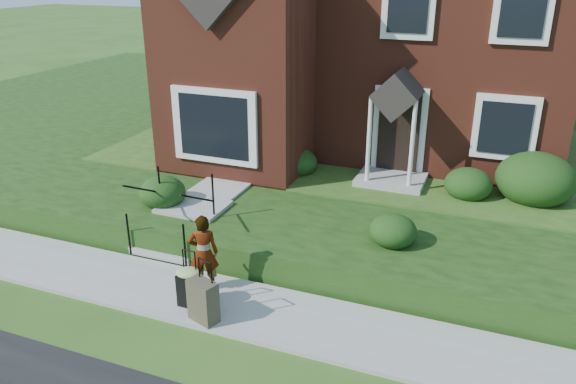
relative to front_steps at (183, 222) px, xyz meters
The scene contains 9 objects.
ground 3.14m from the front_steps, 36.42° to the right, with size 120.00×120.00×0.00m, color #2D5119.
sidewalk 3.14m from the front_steps, 36.42° to the right, with size 60.00×1.60×0.08m, color #9E9B93.
terrace 11.15m from the front_steps, 54.33° to the left, with size 44.00×20.00×0.60m, color #17370F.
walkway 3.16m from the front_steps, 90.00° to the left, with size 1.20×6.00×0.06m, color #9E9B93.
front_steps is the anchor object (origin of this frame).
foundation_shrubs 4.89m from the front_steps, 38.87° to the left, with size 9.87×4.73×1.22m.
woman 2.14m from the front_steps, 48.10° to the right, with size 0.53×0.35×1.46m, color #999999.
suitcase_black 2.60m from the front_steps, 56.34° to the right, with size 0.44×0.37×1.05m.
suitcase_olive 3.07m from the front_steps, 52.52° to the right, with size 0.57×0.43×1.09m.
Camera 1 is at (3.55, -7.37, 5.59)m, focal length 35.00 mm.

